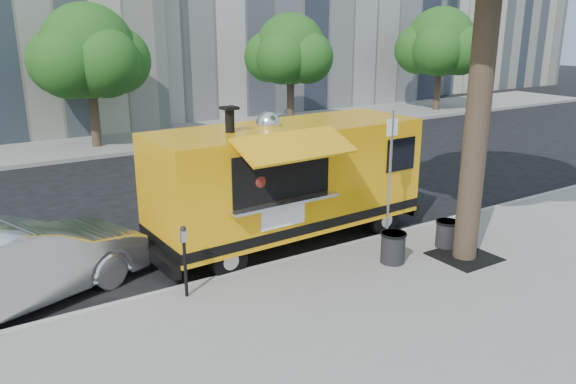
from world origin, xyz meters
The scene contains 14 objects.
ground centered at (0.00, 0.00, 0.00)m, with size 120.00×120.00×0.00m, color black.
sidewalk centered at (0.00, -4.00, 0.07)m, with size 60.00×6.00×0.15m, color gray.
curb centered at (0.00, -0.93, 0.07)m, with size 60.00×0.14×0.16m, color #999993.
far_sidewalk centered at (0.00, 13.50, 0.07)m, with size 60.00×5.00×0.15m, color gray.
tree_well centered at (2.60, -2.80, 0.15)m, with size 1.20×1.20×0.02m, color black.
far_tree_b centered at (-1.00, 12.70, 3.83)m, with size 3.60×3.60×5.50m.
far_tree_c centered at (8.00, 12.40, 3.72)m, with size 3.24×3.24×5.21m.
far_tree_d centered at (18.00, 12.60, 3.89)m, with size 3.78×3.78×5.64m.
sign_post centered at (1.55, -1.55, 1.85)m, with size 0.28×0.06×3.00m.
parking_meter centered at (-3.00, -1.35, 0.98)m, with size 0.11×0.11×1.33m.
food_truck centered at (0.09, 0.17, 1.51)m, with size 6.61×3.22×3.22m.
sedan centered at (-5.47, 0.22, 0.77)m, with size 1.62×4.65×1.53m, color #B9BCC1.
trash_bin_left centered at (1.14, -2.20, 0.49)m, with size 0.53×0.53×0.64m.
trash_bin_right centered at (2.70, -2.19, 0.47)m, with size 0.49×0.49×0.59m.
Camera 1 is at (-6.33, -10.00, 4.82)m, focal length 35.00 mm.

